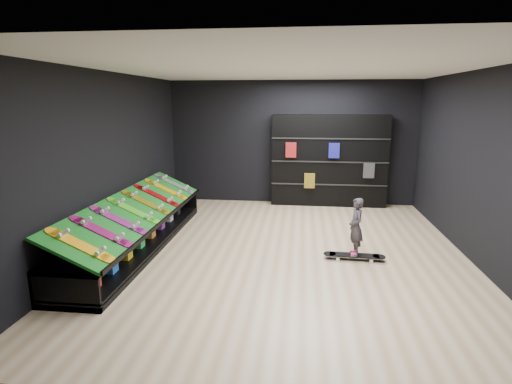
# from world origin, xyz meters

# --- Properties ---
(floor) EXTENTS (6.00, 7.00, 0.01)m
(floor) POSITION_xyz_m (0.00, 0.00, 0.00)
(floor) COLOR tan
(floor) RESTS_ON ground
(ceiling) EXTENTS (6.00, 7.00, 0.01)m
(ceiling) POSITION_xyz_m (0.00, 0.00, 3.00)
(ceiling) COLOR white
(ceiling) RESTS_ON ground
(wall_back) EXTENTS (6.00, 0.02, 3.00)m
(wall_back) POSITION_xyz_m (0.00, 3.50, 1.50)
(wall_back) COLOR black
(wall_back) RESTS_ON ground
(wall_front) EXTENTS (6.00, 0.02, 3.00)m
(wall_front) POSITION_xyz_m (0.00, -3.50, 1.50)
(wall_front) COLOR black
(wall_front) RESTS_ON ground
(wall_left) EXTENTS (0.02, 7.00, 3.00)m
(wall_left) POSITION_xyz_m (-3.00, 0.00, 1.50)
(wall_left) COLOR black
(wall_left) RESTS_ON ground
(wall_right) EXTENTS (0.02, 7.00, 3.00)m
(wall_right) POSITION_xyz_m (3.00, 0.00, 1.50)
(wall_right) COLOR black
(wall_right) RESTS_ON ground
(display_rack) EXTENTS (0.90, 4.50, 0.50)m
(display_rack) POSITION_xyz_m (-2.55, 0.00, 0.25)
(display_rack) COLOR black
(display_rack) RESTS_ON ground
(turf_ramp) EXTENTS (0.92, 4.50, 0.46)m
(turf_ramp) POSITION_xyz_m (-2.50, 0.00, 0.71)
(turf_ramp) COLOR #0D5613
(turf_ramp) RESTS_ON display_rack
(back_shelving) EXTENTS (2.75, 0.32, 2.20)m
(back_shelving) POSITION_xyz_m (0.92, 3.32, 1.10)
(back_shelving) COLOR black
(back_shelving) RESTS_ON ground
(floor_skateboard) EXTENTS (0.99, 0.26, 0.09)m
(floor_skateboard) POSITION_xyz_m (1.14, -0.17, 0.05)
(floor_skateboard) COLOR black
(floor_skateboard) RESTS_ON ground
(child) EXTENTS (0.18, 0.23, 0.56)m
(child) POSITION_xyz_m (1.14, -0.17, 0.37)
(child) COLOR black
(child) RESTS_ON floor_skateboard
(display_board_0) EXTENTS (0.93, 0.22, 0.50)m
(display_board_0) POSITION_xyz_m (-2.49, -1.90, 0.74)
(display_board_0) COLOR orange
(display_board_0) RESTS_ON turf_ramp
(display_board_1) EXTENTS (0.93, 0.22, 0.50)m
(display_board_1) POSITION_xyz_m (-2.49, -1.36, 0.74)
(display_board_1) COLOR #E5198C
(display_board_1) RESTS_ON turf_ramp
(display_board_2) EXTENTS (0.93, 0.22, 0.50)m
(display_board_2) POSITION_xyz_m (-2.49, -0.81, 0.74)
(display_board_2) COLOR #2626BF
(display_board_2) RESTS_ON turf_ramp
(display_board_3) EXTENTS (0.93, 0.22, 0.50)m
(display_board_3) POSITION_xyz_m (-2.49, -0.27, 0.74)
(display_board_3) COLOR green
(display_board_3) RESTS_ON turf_ramp
(display_board_4) EXTENTS (0.93, 0.22, 0.50)m
(display_board_4) POSITION_xyz_m (-2.49, 0.27, 0.74)
(display_board_4) COLOR yellow
(display_board_4) RESTS_ON turf_ramp
(display_board_5) EXTENTS (0.93, 0.22, 0.50)m
(display_board_5) POSITION_xyz_m (-2.49, 0.81, 0.74)
(display_board_5) COLOR red
(display_board_5) RESTS_ON turf_ramp
(display_board_6) EXTENTS (0.93, 0.22, 0.50)m
(display_board_6) POSITION_xyz_m (-2.49, 1.36, 0.74)
(display_board_6) COLOR yellow
(display_board_6) RESTS_ON turf_ramp
(display_board_7) EXTENTS (0.93, 0.22, 0.50)m
(display_board_7) POSITION_xyz_m (-2.49, 1.90, 0.74)
(display_board_7) COLOR black
(display_board_7) RESTS_ON turf_ramp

